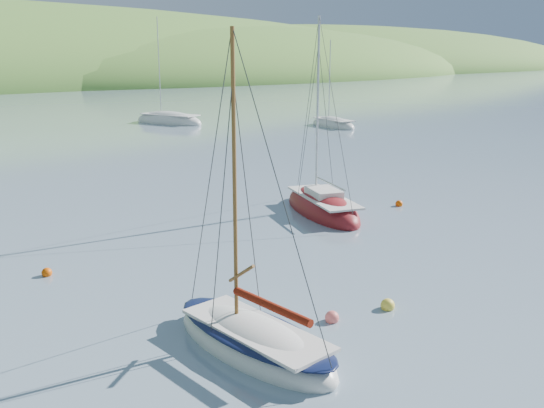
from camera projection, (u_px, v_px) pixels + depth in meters
ground at (391, 318)px, 19.55m from camera, size 700.00×700.00×0.00m
daysailer_white at (254, 342)px, 17.45m from camera, size 2.83×6.45×9.65m
sloop_red at (322, 209)px, 32.18m from camera, size 4.77×7.84×10.97m
distant_sloop_b at (169, 122)px, 71.68m from camera, size 6.52×9.83×13.24m
distant_sloop_d at (333, 125)px, 68.56m from camera, size 3.55×7.57×10.40m
mooring_buoys at (314, 272)px, 23.19m from camera, size 19.38×10.49×0.48m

